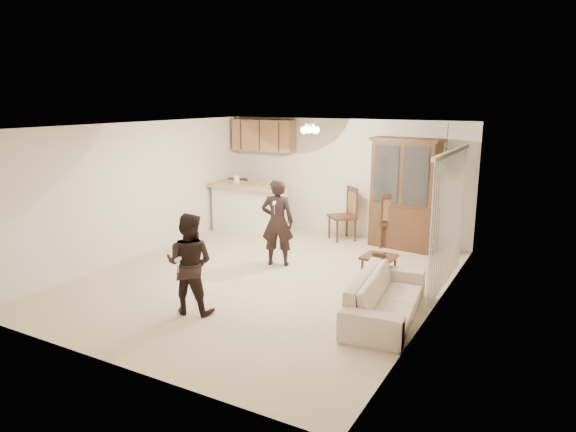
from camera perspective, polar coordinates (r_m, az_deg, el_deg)
The scene contains 23 objects.
floor at distance 8.60m, azimuth -2.52°, elevation -6.90°, with size 6.50×6.50×0.00m, color #C6B095.
ceiling at distance 8.10m, azimuth -2.70°, elevation 9.98°, with size 5.50×6.50×0.02m, color white.
wall_back at distance 11.12m, azimuth 6.19°, elevation 4.25°, with size 5.50×0.02×2.50m, color silver.
wall_front at distance 5.83m, azimuth -19.58°, elevation -4.44°, with size 5.50×0.02×2.50m, color silver.
wall_left at distance 9.95m, azimuth -16.25°, elevation 2.79°, with size 0.02×6.50×2.50m, color silver.
wall_right at distance 7.24m, azimuth 16.28°, elevation -0.89°, with size 0.02×6.50×2.50m, color silver.
breakfast_bar at distance 11.33m, azimuth -4.35°, elevation 0.59°, with size 1.60×0.55×1.00m, color white.
bar_top at distance 11.22m, azimuth -4.39°, elevation 3.33°, with size 1.75×0.70×0.08m, color tan.
upper_cabinets at distance 11.73m, azimuth -2.74°, elevation 8.94°, with size 1.50×0.34×0.70m, color #946840.
vertical_blinds at distance 8.14m, azimuth 17.37°, elevation -0.55°, with size 0.06×2.30×2.10m, color beige, non-canonical shape.
ceiling_fixture at distance 9.06m, azimuth 2.44°, elevation 9.66°, with size 0.36×0.36×0.20m, color #FFE5BF, non-canonical shape.
hanging_plant at distance 9.55m, azimuth 17.13°, elevation 5.96°, with size 0.43×0.37×0.48m, color #2B5A24.
plant_cord at distance 9.52m, azimuth 17.26°, elevation 7.90°, with size 0.01×0.01×0.65m, color black.
sofa at distance 7.13m, azimuth 10.85°, elevation -8.26°, with size 1.87×0.73×0.73m, color beige.
adult at distance 9.02m, azimuth -1.19°, elevation 0.03°, with size 0.66×0.43×1.80m, color black.
child at distance 7.19m, azimuth -10.89°, elevation -5.46°, with size 0.66×0.51×1.35m, color black.
china_hutch at distance 10.32m, azimuth 12.82°, elevation 2.34°, with size 1.43×0.69×2.18m.
side_table at distance 8.18m, azimuth 10.02°, elevation -6.09°, with size 0.51×0.51×0.59m.
chair_bar at distance 11.88m, azimuth -5.77°, elevation 0.23°, with size 0.64×0.64×1.12m.
chair_hutch_left at distance 10.85m, azimuth 6.03°, elevation -1.01°, with size 0.70×0.70×1.12m.
chair_hutch_right at distance 10.56m, azimuth 10.97°, elevation -1.59°, with size 0.68×0.68×1.10m.
controller_adult at distance 8.61m, azimuth -1.54°, elevation 1.45°, with size 0.04×0.14×0.04m, color white.
controller_child at distance 6.85m, azimuth -12.12°, elevation -4.75°, with size 0.04×0.12×0.04m, color white.
Camera 1 is at (4.24, -6.89, 2.92)m, focal length 32.00 mm.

